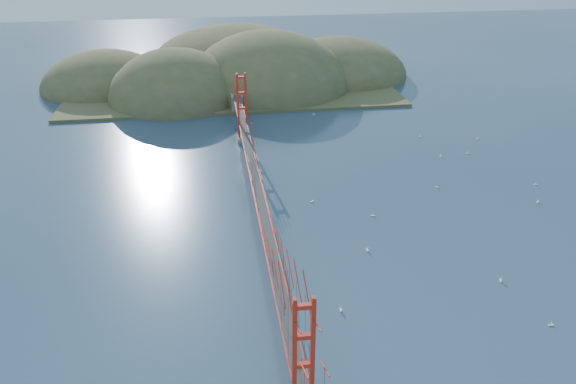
{
  "coord_description": "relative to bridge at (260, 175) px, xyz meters",
  "views": [
    {
      "loc": [
        -5.51,
        -59.97,
        34.7
      ],
      "look_at": [
        3.31,
        0.0,
        4.68
      ],
      "focal_mm": 35.0,
      "sensor_mm": 36.0,
      "label": 1
    }
  ],
  "objects": [
    {
      "name": "ground",
      "position": [
        0.0,
        -0.18,
        -7.01
      ],
      "size": [
        320.0,
        320.0,
        0.0
      ],
      "primitive_type": "plane",
      "color": "#2E445C",
      "rests_on": "ground"
    },
    {
      "name": "bridge",
      "position": [
        0.0,
        0.0,
        0.0
      ],
      "size": [
        2.2,
        94.4,
        12.0
      ],
      "color": "gray",
      "rests_on": "ground"
    },
    {
      "name": "far_headlands",
      "position": [
        2.21,
        68.33,
        -7.01
      ],
      "size": [
        84.0,
        58.0,
        25.0
      ],
      "color": "brown",
      "rests_on": "ground"
    },
    {
      "name": "sailboat_3",
      "position": [
        7.44,
        5.7,
        -6.86
      ],
      "size": [
        0.62,
        0.62,
        0.68
      ],
      "color": "white",
      "rests_on": "ground"
    },
    {
      "name": "sailboat_4",
      "position": [
        37.43,
        1.11,
        -6.86
      ],
      "size": [
        0.64,
        0.64,
        0.67
      ],
      "color": "white",
      "rests_on": "ground"
    },
    {
      "name": "sailboat_10",
      "position": [
        6.0,
        -17.38,
        -6.86
      ],
      "size": [
        0.52,
        0.6,
        0.69
      ],
      "color": "white",
      "rests_on": "ground"
    },
    {
      "name": "sailboat_2",
      "position": [
        25.06,
        -22.49,
        -6.87
      ],
      "size": [
        0.51,
        0.42,
        0.6
      ],
      "color": "white",
      "rests_on": "ground"
    },
    {
      "name": "sailboat_15",
      "position": [
        30.73,
        18.35,
        -6.87
      ],
      "size": [
        0.47,
        0.54,
        0.61
      ],
      "color": "white",
      "rests_on": "ground"
    },
    {
      "name": "sailboat_17",
      "position": [
        35.52,
        18.73,
        -6.86
      ],
      "size": [
        0.58,
        0.54,
        0.65
      ],
      "color": "white",
      "rests_on": "ground"
    },
    {
      "name": "sailboat_0",
      "position": [
        11.52,
        -7.16,
        -6.85
      ],
      "size": [
        0.49,
        0.61,
        0.71
      ],
      "color": "white",
      "rests_on": "ground"
    },
    {
      "name": "sailboat_1",
      "position": [
        25.74,
        7.52,
        -6.86
      ],
      "size": [
        0.61,
        0.61,
        0.63
      ],
      "color": "white",
      "rests_on": "ground"
    },
    {
      "name": "sailboat_11",
      "position": [
        40.1,
        6.35,
        -6.87
      ],
      "size": [
        0.5,
        0.5,
        0.56
      ],
      "color": "white",
      "rests_on": "ground"
    },
    {
      "name": "sailboat_14",
      "position": [
        23.83,
        -15.08,
        -6.86
      ],
      "size": [
        0.59,
        0.59,
        0.67
      ],
      "color": "white",
      "rests_on": "ground"
    },
    {
      "name": "sailboat_16",
      "position": [
        14.43,
        0.68,
        -6.86
      ],
      "size": [
        0.62,
        0.6,
        0.69
      ],
      "color": "white",
      "rests_on": "ground"
    },
    {
      "name": "sailboat_8",
      "position": [
        39.95,
        24.71,
        -6.87
      ],
      "size": [
        0.53,
        0.43,
        0.62
      ],
      "color": "white",
      "rests_on": "ground"
    },
    {
      "name": "sailboat_12",
      "position": [
        14.53,
        41.82,
        -6.87
      ],
      "size": [
        0.54,
        0.53,
        0.61
      ],
      "color": "white",
      "rests_on": "ground"
    },
    {
      "name": "sailboat_extra_0",
      "position": [
        30.6,
        27.38,
        -6.87
      ],
      "size": [
        0.47,
        0.51,
        0.57
      ],
      "color": "white",
      "rests_on": "ground"
    }
  ]
}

